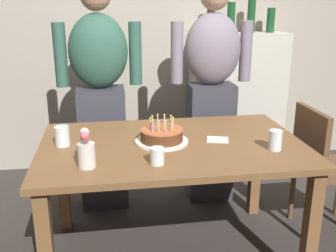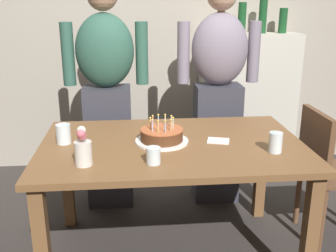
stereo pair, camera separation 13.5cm
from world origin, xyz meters
name	(u,v)px [view 2 (the right image)]	position (x,y,z in m)	size (l,w,h in m)	color
back_wall	(155,25)	(0.00, 1.55, 1.30)	(5.20, 0.10, 2.60)	#9E9384
dining_table	(172,159)	(0.00, 0.00, 0.64)	(1.50, 0.96, 0.74)	brown
birthday_cake	(162,136)	(-0.06, 0.02, 0.78)	(0.31, 0.31, 0.15)	white
water_glass_near	(64,134)	(-0.62, 0.05, 0.80)	(0.08, 0.08, 0.11)	silver
water_glass_far	(275,142)	(0.54, -0.19, 0.80)	(0.07, 0.07, 0.11)	silver
water_glass_side	(153,156)	(-0.12, -0.29, 0.78)	(0.07, 0.07, 0.09)	silver
napkin_stack	(218,140)	(0.27, 0.00, 0.74)	(0.12, 0.09, 0.01)	white
flower_vase	(83,149)	(-0.47, -0.28, 0.83)	(0.09, 0.09, 0.20)	silver
person_man_bearded	(107,93)	(-0.40, 0.72, 0.87)	(0.61, 0.27, 1.66)	#33333D
person_woman_cardigan	(218,91)	(0.42, 0.72, 0.87)	(0.61, 0.27, 1.66)	#33333D
dining_chair	(328,166)	(1.01, 0.10, 0.52)	(0.42, 0.42, 0.87)	brown
shelf_cabinet	(247,101)	(0.83, 1.33, 0.63)	(0.86, 0.30, 1.53)	beige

